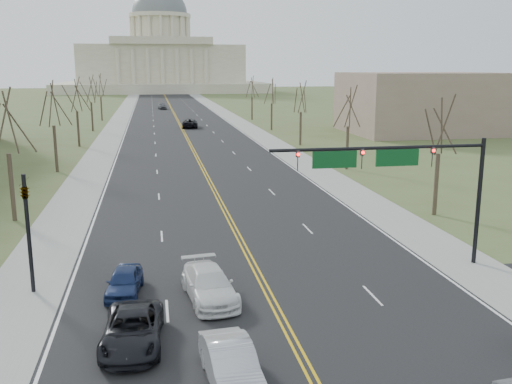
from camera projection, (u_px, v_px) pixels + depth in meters
name	position (u px, v px, depth m)	size (l,w,h in m)	color
road	(177.00, 118.00, 123.18)	(20.00, 380.00, 0.01)	black
cross_road	(294.00, 342.00, 23.29)	(120.00, 14.00, 0.01)	black
sidewalk_left	(120.00, 119.00, 121.07)	(4.00, 380.00, 0.03)	gray
sidewalk_right	(232.00, 118.00, 125.29)	(4.00, 380.00, 0.03)	gray
center_line	(177.00, 118.00, 123.18)	(0.42, 380.00, 0.01)	gold
edge_line_left	(130.00, 119.00, 121.46)	(0.15, 380.00, 0.01)	silver
edge_line_right	(222.00, 118.00, 124.90)	(0.15, 380.00, 0.01)	silver
capitol	(161.00, 59.00, 254.51)	(90.00, 60.00, 50.00)	beige
signal_mast	(396.00, 167.00, 30.56)	(12.12, 0.44, 7.20)	black
signal_left	(27.00, 220.00, 27.67)	(0.32, 0.36, 6.00)	black
tree_r_0	(440.00, 129.00, 41.89)	(3.74, 3.74, 8.50)	#352A1F
tree_l_0	(6.00, 126.00, 40.20)	(3.96, 3.96, 9.00)	#352A1F
tree_r_1	(349.00, 109.00, 61.10)	(3.74, 3.74, 8.50)	#352A1F
tree_l_1	(52.00, 106.00, 59.41)	(3.96, 3.96, 9.00)	#352A1F
tree_r_2	(301.00, 99.00, 80.31)	(3.74, 3.74, 8.50)	#352A1F
tree_l_2	(76.00, 97.00, 78.62)	(3.96, 3.96, 9.00)	#352A1F
tree_r_3	(272.00, 93.00, 99.52)	(3.74, 3.74, 8.50)	#352A1F
tree_l_3	(91.00, 91.00, 97.83)	(3.96, 3.96, 9.00)	#352A1F
tree_r_4	(252.00, 88.00, 118.73)	(3.74, 3.74, 8.50)	#352A1F
tree_l_4	(100.00, 87.00, 117.04)	(3.96, 3.96, 9.00)	#352A1F
bldg_right_mass	(423.00, 103.00, 96.48)	(25.00, 20.00, 10.00)	#7F695A
car_sb_inner_lead	(231.00, 365.00, 19.98)	(1.61, 4.62, 1.52)	#B5B6BD
car_sb_outer_lead	(132.00, 330.00, 22.83)	(2.32, 5.03, 1.40)	black
car_sb_inner_second	(209.00, 285.00, 27.39)	(2.11, 5.19, 1.51)	white
car_sb_outer_second	(124.00, 282.00, 28.02)	(1.56, 3.88, 1.32)	navy
car_far_nb	(190.00, 123.00, 104.68)	(2.77, 6.00, 1.67)	black
car_far_sb	(162.00, 106.00, 149.68)	(1.93, 4.79, 1.63)	#575A5F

